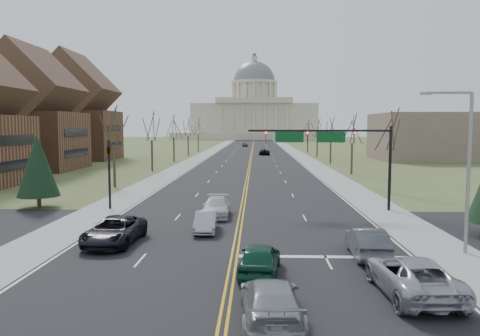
# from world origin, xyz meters

# --- Properties ---
(ground) EXTENTS (600.00, 600.00, 0.00)m
(ground) POSITION_xyz_m (0.00, 0.00, 0.00)
(ground) COLOR #52592C
(ground) RESTS_ON ground
(road) EXTENTS (20.00, 380.00, 0.01)m
(road) POSITION_xyz_m (0.00, 110.00, 0.01)
(road) COLOR black
(road) RESTS_ON ground
(cross_road) EXTENTS (120.00, 14.00, 0.01)m
(cross_road) POSITION_xyz_m (0.00, 6.00, 0.01)
(cross_road) COLOR black
(cross_road) RESTS_ON ground
(sidewalk_left) EXTENTS (4.00, 380.00, 0.03)m
(sidewalk_left) POSITION_xyz_m (-12.00, 110.00, 0.01)
(sidewalk_left) COLOR gray
(sidewalk_left) RESTS_ON ground
(sidewalk_right) EXTENTS (4.00, 380.00, 0.03)m
(sidewalk_right) POSITION_xyz_m (12.00, 110.00, 0.01)
(sidewalk_right) COLOR gray
(sidewalk_right) RESTS_ON ground
(center_line) EXTENTS (0.42, 380.00, 0.01)m
(center_line) POSITION_xyz_m (0.00, 110.00, 0.01)
(center_line) COLOR gold
(center_line) RESTS_ON road
(edge_line_left) EXTENTS (0.15, 380.00, 0.01)m
(edge_line_left) POSITION_xyz_m (-9.80, 110.00, 0.01)
(edge_line_left) COLOR silver
(edge_line_left) RESTS_ON road
(edge_line_right) EXTENTS (0.15, 380.00, 0.01)m
(edge_line_right) POSITION_xyz_m (9.80, 110.00, 0.01)
(edge_line_right) COLOR silver
(edge_line_right) RESTS_ON road
(stop_bar) EXTENTS (9.50, 0.50, 0.01)m
(stop_bar) POSITION_xyz_m (5.00, -1.00, 0.01)
(stop_bar) COLOR silver
(stop_bar) RESTS_ON road
(capitol) EXTENTS (90.00, 60.00, 50.00)m
(capitol) POSITION_xyz_m (0.00, 249.91, 14.20)
(capitol) COLOR beige
(capitol) RESTS_ON ground
(signal_mast) EXTENTS (12.12, 0.44, 7.20)m
(signal_mast) POSITION_xyz_m (7.45, 13.50, 5.76)
(signal_mast) COLOR black
(signal_mast) RESTS_ON ground
(signal_left) EXTENTS (0.32, 0.36, 6.00)m
(signal_left) POSITION_xyz_m (-11.50, 13.50, 3.71)
(signal_left) COLOR black
(signal_left) RESTS_ON ground
(street_light) EXTENTS (2.90, 0.25, 9.07)m
(street_light) POSITION_xyz_m (12.74, 0.00, 5.23)
(street_light) COLOR gray
(street_light) RESTS_ON ground
(tree_r_0) EXTENTS (3.74, 3.74, 8.50)m
(tree_r_0) POSITION_xyz_m (15.50, 24.00, 6.55)
(tree_r_0) COLOR #3C3123
(tree_r_0) RESTS_ON ground
(tree_l_0) EXTENTS (3.96, 3.96, 9.00)m
(tree_l_0) POSITION_xyz_m (-15.50, 28.00, 6.94)
(tree_l_0) COLOR #3C3123
(tree_l_0) RESTS_ON ground
(tree_r_1) EXTENTS (3.74, 3.74, 8.50)m
(tree_r_1) POSITION_xyz_m (15.50, 44.00, 6.55)
(tree_r_1) COLOR #3C3123
(tree_r_1) RESTS_ON ground
(tree_l_1) EXTENTS (3.96, 3.96, 9.00)m
(tree_l_1) POSITION_xyz_m (-15.50, 48.00, 6.94)
(tree_l_1) COLOR #3C3123
(tree_l_1) RESTS_ON ground
(tree_r_2) EXTENTS (3.74, 3.74, 8.50)m
(tree_r_2) POSITION_xyz_m (15.50, 64.00, 6.55)
(tree_r_2) COLOR #3C3123
(tree_r_2) RESTS_ON ground
(tree_l_2) EXTENTS (3.96, 3.96, 9.00)m
(tree_l_2) POSITION_xyz_m (-15.50, 68.00, 6.94)
(tree_l_2) COLOR #3C3123
(tree_l_2) RESTS_ON ground
(tree_r_3) EXTENTS (3.74, 3.74, 8.50)m
(tree_r_3) POSITION_xyz_m (15.50, 84.00, 6.55)
(tree_r_3) COLOR #3C3123
(tree_r_3) RESTS_ON ground
(tree_l_3) EXTENTS (3.96, 3.96, 9.00)m
(tree_l_3) POSITION_xyz_m (-15.50, 88.00, 6.94)
(tree_l_3) COLOR #3C3123
(tree_l_3) RESTS_ON ground
(tree_r_4) EXTENTS (3.74, 3.74, 8.50)m
(tree_r_4) POSITION_xyz_m (15.50, 104.00, 6.55)
(tree_r_4) COLOR #3C3123
(tree_r_4) RESTS_ON ground
(tree_l_4) EXTENTS (3.96, 3.96, 9.00)m
(tree_l_4) POSITION_xyz_m (-15.50, 108.00, 6.94)
(tree_l_4) COLOR #3C3123
(tree_l_4) RESTS_ON ground
(conifer_l) EXTENTS (3.64, 3.64, 6.50)m
(conifer_l) POSITION_xyz_m (-18.00, 14.00, 3.74)
(conifer_l) COLOR #3C3123
(conifer_l) RESTS_ON ground
(bldg_left_mid) EXTENTS (15.10, 14.28, 20.75)m
(bldg_left_mid) POSITION_xyz_m (-36.00, 50.00, 8.54)
(bldg_left_mid) COLOR brown
(bldg_left_mid) RESTS_ON ground
(bldg_left_far) EXTENTS (17.10, 14.28, 23.25)m
(bldg_left_far) POSITION_xyz_m (-38.00, 74.00, 9.54)
(bldg_left_far) COLOR brown
(bldg_left_far) RESTS_ON ground
(bldg_right_mass) EXTENTS (25.00, 20.00, 10.00)m
(bldg_right_mass) POSITION_xyz_m (40.00, 76.00, 5.00)
(bldg_right_mass) COLOR #6B584C
(bldg_right_mass) RESTS_ON ground
(car_nb_inner_lead) EXTENTS (2.31, 4.76, 1.57)m
(car_nb_inner_lead) POSITION_xyz_m (1.37, -4.18, 0.80)
(car_nb_inner_lead) COLOR #0E3E2A
(car_nb_inner_lead) RESTS_ON road
(car_nb_outer_lead) EXTENTS (1.80, 4.93, 1.61)m
(car_nb_outer_lead) POSITION_xyz_m (7.28, -0.88, 0.82)
(car_nb_outer_lead) COLOR #484A4F
(car_nb_outer_lead) RESTS_ON road
(car_nb_outer_second) EXTENTS (3.04, 6.12, 1.67)m
(car_nb_outer_second) POSITION_xyz_m (7.80, -6.72, 0.85)
(car_nb_outer_second) COLOR #A4A6AC
(car_nb_outer_second) RESTS_ON road
(car_nb_inner_second) EXTENTS (2.40, 5.47, 1.56)m
(car_nb_inner_second) POSITION_xyz_m (1.75, -9.68, 0.79)
(car_nb_inner_second) COLOR #929599
(car_nb_inner_second) RESTS_ON road
(car_sb_inner_lead) EXTENTS (1.57, 4.12, 1.34)m
(car_sb_inner_lead) POSITION_xyz_m (-2.23, 4.91, 0.68)
(car_sb_inner_lead) COLOR #9D9FA5
(car_sb_inner_lead) RESTS_ON road
(car_sb_outer_lead) EXTENTS (2.99, 5.96, 1.62)m
(car_sb_outer_lead) POSITION_xyz_m (-7.43, 1.45, 0.82)
(car_sb_outer_lead) COLOR black
(car_sb_outer_lead) RESTS_ON road
(car_sb_inner_second) EXTENTS (2.21, 5.23, 1.51)m
(car_sb_inner_second) POSITION_xyz_m (-1.97, 10.41, 0.76)
(car_sb_inner_second) COLOR #BDBDBD
(car_sb_inner_second) RESTS_ON road
(car_far_nb) EXTENTS (2.73, 5.67, 1.56)m
(car_far_nb) POSITION_xyz_m (3.26, 91.99, 0.79)
(car_far_nb) COLOR black
(car_far_nb) RESTS_ON road
(car_far_sb) EXTENTS (2.37, 4.87, 1.60)m
(car_far_sb) POSITION_xyz_m (-2.82, 141.37, 0.81)
(car_far_sb) COLOR #494B51
(car_far_sb) RESTS_ON road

